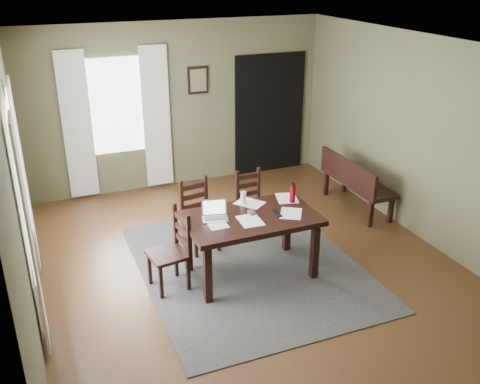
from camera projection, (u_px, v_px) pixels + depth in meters
name	position (u px, v px, depth m)	size (l,w,h in m)	color
ground	(249.00, 267.00, 6.73)	(5.00, 6.00, 0.01)	#492C16
room_shell	(250.00, 128.00, 6.00)	(5.02, 6.02, 2.71)	brown
rug	(249.00, 266.00, 6.72)	(2.60, 3.20, 0.01)	#373737
dining_table	(251.00, 223.00, 6.29)	(1.56, 0.94, 0.78)	black
chair_end	(172.00, 251.00, 6.13)	(0.48, 0.48, 0.96)	black
chair_back_left	(199.00, 216.00, 6.98)	(0.47, 0.47, 0.94)	black
chair_back_right	(252.00, 203.00, 7.44)	(0.40, 0.40, 0.88)	black
bench	(354.00, 179.00, 8.10)	(0.46, 1.44, 0.81)	black
laptop	(215.00, 213.00, 6.20)	(0.34, 0.30, 0.20)	#B7B7BC
computer_mouse	(251.00, 213.00, 6.30)	(0.06, 0.10, 0.04)	#3F3F42
tv_remote	(277.00, 213.00, 6.29)	(0.05, 0.19, 0.02)	black
drinking_glass	(243.00, 198.00, 6.55)	(0.07, 0.07, 0.15)	silver
water_bottle	(292.00, 193.00, 6.57)	(0.09, 0.09, 0.25)	maroon
paper_a	(217.00, 224.00, 6.06)	(0.22, 0.28, 0.00)	white
paper_b	(291.00, 213.00, 6.31)	(0.24, 0.32, 0.00)	white
paper_c	(250.00, 203.00, 6.58)	(0.25, 0.33, 0.00)	white
paper_d	(287.00, 198.00, 6.72)	(0.25, 0.33, 0.00)	white
paper_e	(250.00, 221.00, 6.14)	(0.25, 0.33, 0.00)	white
window_left	(20.00, 183.00, 5.46)	(0.01, 1.30, 1.70)	white
window_back	(116.00, 106.00, 8.32)	(1.00, 0.01, 1.50)	white
curtain_left_near	(31.00, 239.00, 4.87)	(0.03, 0.48, 2.30)	silver
curtain_left_far	(25.00, 177.00, 6.27)	(0.03, 0.48, 2.30)	silver
curtain_back_left	(77.00, 126.00, 8.18)	(0.44, 0.03, 2.30)	silver
curtain_back_right	(157.00, 118.00, 8.61)	(0.44, 0.03, 2.30)	silver
framed_picture	(198.00, 80.00, 8.67)	(0.34, 0.03, 0.44)	black
doorway_back	(270.00, 114.00, 9.40)	(1.30, 0.03, 2.10)	black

